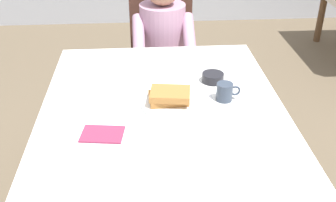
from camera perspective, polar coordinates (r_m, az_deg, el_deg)
name	(u,v)px	position (r m, az deg, el deg)	size (l,w,h in m)	color
dining_table_main	(164,130)	(1.86, -0.60, -4.06)	(1.12, 1.52, 0.74)	white
chair_diner	(162,52)	(2.95, -0.87, 6.89)	(0.44, 0.45, 0.93)	#4C2D23
diner_person	(163,42)	(2.75, -0.70, 8.25)	(0.40, 0.43, 1.12)	#B2849E
plate_breakfast	(172,103)	(1.87, 0.53, -0.35)	(0.28, 0.28, 0.02)	white
breakfast_stack	(169,96)	(1.85, 0.18, 0.71)	(0.19, 0.16, 0.06)	#A36B33
cup_coffee	(225,92)	(1.91, 7.94, 1.27)	(0.11, 0.08, 0.08)	#333D4C
bowl_butter	(213,77)	(2.08, 6.26, 3.27)	(0.11, 0.11, 0.04)	black
syrup_pitcher	(116,88)	(1.95, -7.24, 1.79)	(0.08, 0.08, 0.07)	silver
fork_left_of_plate	(130,108)	(1.85, -5.31, -1.02)	(0.18, 0.01, 0.01)	silver
knife_right_of_plate	(214,105)	(1.87, 6.38, -0.59)	(0.20, 0.01, 0.01)	silver
spoon_near_edge	(186,140)	(1.64, 2.57, -5.48)	(0.15, 0.01, 0.01)	silver
napkin_folded	(102,134)	(1.69, -9.13, -4.58)	(0.17, 0.12, 0.01)	#8C2D4C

